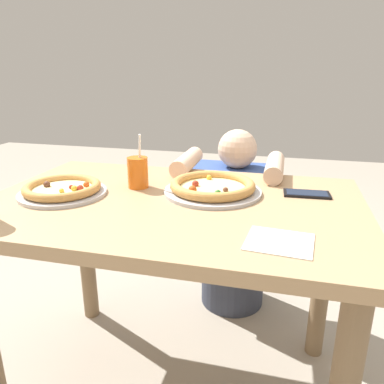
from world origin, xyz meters
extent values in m
plane|color=#9E9384|center=(0.00, 0.00, 0.00)|extent=(8.00, 8.00, 0.00)
cube|color=tan|center=(0.00, 0.00, 0.73)|extent=(1.20, 0.78, 0.04)
cylinder|color=#826748|center=(-0.52, 0.31, 0.35)|extent=(0.07, 0.07, 0.71)
cylinder|color=#826748|center=(0.52, 0.31, 0.35)|extent=(0.07, 0.07, 0.71)
cylinder|color=#B7B7BC|center=(-0.37, -0.04, 0.76)|extent=(0.29, 0.29, 0.01)
cylinder|color=beige|center=(-0.37, -0.04, 0.77)|extent=(0.20, 0.20, 0.01)
torus|color=#C68C47|center=(-0.37, -0.04, 0.78)|extent=(0.25, 0.25, 0.03)
sphere|color=gold|center=(-0.35, -0.07, 0.78)|extent=(0.02, 0.02, 0.02)
sphere|color=#BF4C19|center=(-0.30, 0.00, 0.78)|extent=(0.02, 0.02, 0.02)
sphere|color=maroon|center=(-0.34, -0.03, 0.78)|extent=(0.02, 0.02, 0.02)
sphere|color=gold|center=(-0.32, -0.05, 0.78)|extent=(0.02, 0.02, 0.02)
sphere|color=brown|center=(-0.43, -0.03, 0.78)|extent=(0.02, 0.02, 0.02)
sphere|color=maroon|center=(-0.30, -0.04, 0.78)|extent=(0.02, 0.02, 0.02)
cylinder|color=#B7B7BC|center=(0.11, 0.10, 0.76)|extent=(0.33, 0.33, 0.01)
cylinder|color=#EFD68C|center=(0.11, 0.10, 0.77)|extent=(0.22, 0.22, 0.01)
torus|color=#C68C47|center=(0.11, 0.10, 0.78)|extent=(0.29, 0.29, 0.03)
sphere|color=gold|center=(0.08, 0.19, 0.78)|extent=(0.02, 0.02, 0.02)
sphere|color=brown|center=(0.16, 0.06, 0.78)|extent=(0.02, 0.02, 0.02)
sphere|color=#2D6623|center=(0.14, 0.02, 0.78)|extent=(0.02, 0.02, 0.02)
sphere|color=#BF4C19|center=(0.06, 0.03, 0.78)|extent=(0.03, 0.03, 0.03)
sphere|color=maroon|center=(0.05, 0.10, 0.78)|extent=(0.02, 0.02, 0.02)
cylinder|color=orange|center=(-0.16, 0.10, 0.80)|extent=(0.07, 0.07, 0.11)
cylinder|color=white|center=(-0.15, 0.10, 0.89)|extent=(0.02, 0.02, 0.10)
cube|color=white|center=(0.34, -0.23, 0.75)|extent=(0.17, 0.16, 0.00)
cube|color=black|center=(0.42, 0.16, 0.75)|extent=(0.15, 0.08, 0.01)
cube|color=#192338|center=(0.42, 0.16, 0.76)|extent=(0.14, 0.07, 0.00)
cylinder|color=#333847|center=(0.13, 0.60, 0.23)|extent=(0.31, 0.31, 0.45)
cube|color=#334C8C|center=(0.13, 0.60, 0.58)|extent=(0.39, 0.22, 0.27)
sphere|color=beige|center=(0.13, 0.60, 0.80)|extent=(0.18, 0.18, 0.18)
cylinder|color=beige|center=(-0.05, 0.37, 0.79)|extent=(0.07, 0.28, 0.07)
cylinder|color=beige|center=(0.30, 0.37, 0.79)|extent=(0.07, 0.28, 0.07)
camera|label=1|loc=(0.34, -1.09, 1.16)|focal=35.15mm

